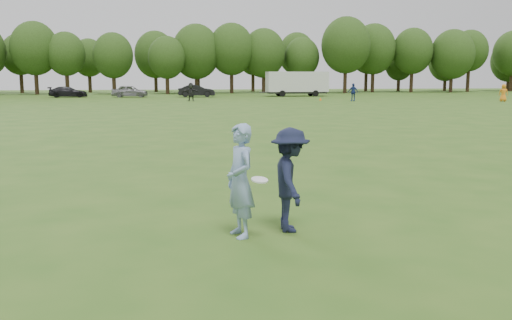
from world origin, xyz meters
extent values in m
plane|color=#2D5417|center=(0.00, 0.00, 0.00)|extent=(200.00, 200.00, 0.00)
imported|color=#7F9BC5|center=(-0.45, -0.66, 0.94)|extent=(0.62, 0.78, 1.87)
imported|color=#171B33|center=(0.43, -0.46, 0.89)|extent=(0.73, 1.19, 1.77)
imported|color=navy|center=(17.87, 46.25, 0.94)|extent=(1.15, 1.04, 1.88)
imported|color=orange|center=(32.86, 42.47, 0.91)|extent=(1.06, 0.99, 1.82)
imported|color=#262626|center=(0.84, 48.88, 0.97)|extent=(1.87, 0.89, 1.94)
imported|color=black|center=(-13.85, 61.46, 0.67)|extent=(4.74, 2.19, 1.34)
imported|color=gray|center=(-6.26, 60.57, 0.76)|extent=(4.62, 2.24, 1.52)
imported|color=black|center=(2.02, 60.04, 0.77)|extent=(4.73, 1.86, 1.53)
cone|color=#FF5E0D|center=(14.89, 48.32, 0.15)|extent=(0.28, 0.28, 0.30)
cylinder|color=white|center=(-0.18, -0.97, 1.00)|extent=(0.27, 0.27, 0.09)
cube|color=silver|center=(15.21, 60.74, 1.90)|extent=(8.00, 2.50, 2.60)
cube|color=black|center=(15.21, 60.74, 0.50)|extent=(7.60, 2.30, 0.25)
cylinder|color=black|center=(13.01, 59.49, 0.40)|extent=(0.80, 0.25, 0.80)
cylinder|color=black|center=(13.01, 61.99, 0.40)|extent=(0.80, 0.25, 0.80)
cylinder|color=black|center=(17.41, 59.49, 0.40)|extent=(0.80, 0.25, 0.80)
cylinder|color=black|center=(17.41, 61.99, 0.40)|extent=(0.80, 0.25, 0.80)
cube|color=#333333|center=(10.81, 60.74, 0.55)|extent=(1.20, 0.15, 0.12)
cylinder|color=#332114|center=(-20.22, 73.48, 1.86)|extent=(0.56, 0.56, 3.71)
ellipsoid|color=#223913|center=(-20.22, 73.48, 6.55)|extent=(6.68, 6.68, 7.68)
cylinder|color=#332114|center=(-15.90, 73.09, 1.73)|extent=(0.56, 0.56, 3.46)
ellipsoid|color=#223913|center=(-15.90, 73.09, 5.79)|extent=(5.49, 5.49, 6.31)
cylinder|color=#332114|center=(-9.32, 72.95, 1.57)|extent=(0.56, 0.56, 3.14)
ellipsoid|color=#223913|center=(-9.32, 72.95, 5.60)|extent=(5.78, 5.78, 6.64)
cylinder|color=#332114|center=(-1.61, 72.69, 1.51)|extent=(0.56, 0.56, 3.01)
ellipsoid|color=#223913|center=(-1.61, 72.69, 5.34)|extent=(5.46, 5.46, 6.28)
cylinder|color=#332114|center=(2.83, 75.07, 1.61)|extent=(0.56, 0.56, 3.23)
ellipsoid|color=#223913|center=(2.83, 75.07, 6.32)|extent=(7.29, 7.29, 8.38)
cylinder|color=#332114|center=(8.24, 74.97, 1.88)|extent=(0.56, 0.56, 3.77)
ellipsoid|color=#223913|center=(8.24, 74.97, 6.72)|extent=(6.95, 6.95, 8.00)
cylinder|color=#332114|center=(13.38, 75.56, 1.66)|extent=(0.56, 0.56, 3.33)
ellipsoid|color=#223913|center=(13.38, 75.56, 6.18)|extent=(6.71, 6.71, 7.71)
cylinder|color=#332114|center=(19.58, 75.81, 1.61)|extent=(0.56, 0.56, 3.22)
ellipsoid|color=#223913|center=(19.58, 75.81, 5.57)|extent=(5.54, 5.54, 6.37)
cylinder|color=#332114|center=(25.83, 72.87, 2.08)|extent=(0.56, 0.56, 4.15)
ellipsoid|color=#223913|center=(25.83, 72.87, 7.38)|extent=(7.59, 7.59, 8.73)
cylinder|color=#332114|center=(31.73, 76.39, 1.97)|extent=(0.56, 0.56, 3.95)
ellipsoid|color=#223913|center=(31.73, 76.39, 6.99)|extent=(7.16, 7.16, 8.24)
cylinder|color=#332114|center=(37.86, 75.01, 1.95)|extent=(0.56, 0.56, 3.90)
ellipsoid|color=#223913|center=(37.86, 75.01, 6.66)|extent=(6.49, 6.49, 7.46)
cylinder|color=#332114|center=(44.17, 73.78, 1.58)|extent=(0.56, 0.56, 3.16)
ellipsoid|color=#223913|center=(44.17, 73.78, 6.13)|extent=(6.99, 6.99, 8.04)
cylinder|color=#332114|center=(48.56, 76.19, 2.15)|extent=(0.56, 0.56, 4.29)
ellipsoid|color=#223913|center=(48.56, 76.19, 6.85)|extent=(6.02, 6.02, 6.93)
cylinder|color=#332114|center=(57.70, 77.76, 1.84)|extent=(0.56, 0.56, 3.68)
cylinder|color=#332114|center=(-24.24, 81.39, 1.80)|extent=(0.56, 0.56, 3.61)
ellipsoid|color=#223913|center=(-24.24, 81.39, 5.98)|extent=(5.58, 5.58, 6.42)
cylinder|color=#332114|center=(-13.94, 81.92, 1.65)|extent=(0.56, 0.56, 3.29)
ellipsoid|color=#223913|center=(-13.94, 81.92, 5.55)|extent=(5.30, 5.30, 6.09)
cylinder|color=#332114|center=(-3.49, 83.39, 1.64)|extent=(0.56, 0.56, 3.28)
ellipsoid|color=#223913|center=(-3.49, 83.39, 6.16)|extent=(6.78, 6.78, 7.79)
cylinder|color=#332114|center=(3.45, 81.85, 1.56)|extent=(0.56, 0.56, 3.11)
ellipsoid|color=#223913|center=(3.45, 81.85, 5.38)|extent=(5.34, 5.34, 6.14)
cylinder|color=#332114|center=(12.88, 83.26, 1.75)|extent=(0.56, 0.56, 3.50)
ellipsoid|color=#223913|center=(12.88, 83.26, 5.55)|extent=(4.82, 4.82, 5.54)
cylinder|color=#332114|center=(20.66, 83.86, 1.90)|extent=(0.56, 0.56, 3.80)
ellipsoid|color=#223913|center=(20.66, 83.86, 6.49)|extent=(6.34, 6.34, 7.29)
cylinder|color=#332114|center=(32.72, 82.11, 1.92)|extent=(0.56, 0.56, 3.84)
ellipsoid|color=#223913|center=(32.72, 82.11, 6.01)|extent=(5.09, 5.09, 5.86)
cylinder|color=#332114|center=(38.25, 80.94, 1.29)|extent=(0.56, 0.56, 2.58)
ellipsoid|color=#223913|center=(38.25, 80.94, 4.64)|extent=(4.86, 4.86, 5.59)
cylinder|color=#332114|center=(47.73, 82.38, 1.31)|extent=(0.56, 0.56, 2.62)
ellipsoid|color=#223913|center=(47.73, 82.38, 5.22)|extent=(6.11, 6.11, 7.02)
cylinder|color=#332114|center=(59.29, 81.05, 1.27)|extent=(0.56, 0.56, 2.54)
ellipsoid|color=#223913|center=(59.29, 81.05, 5.29)|extent=(6.47, 6.47, 7.44)
camera|label=1|loc=(-1.59, -9.27, 2.63)|focal=38.00mm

